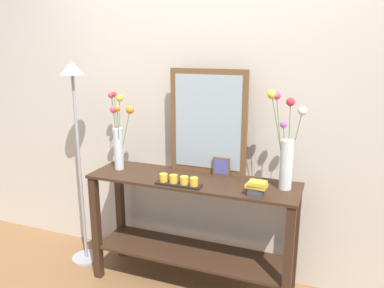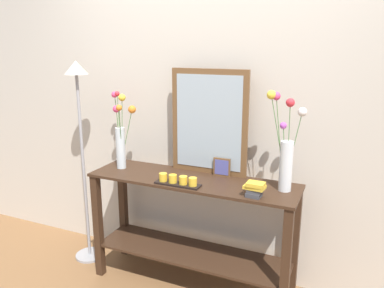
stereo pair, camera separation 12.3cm
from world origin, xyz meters
The scene contains 10 objects.
ground_plane centered at (0.00, 0.00, -0.01)m, with size 7.00×6.00×0.02m, color brown.
wall_back centered at (0.00, 0.33, 1.35)m, with size 6.40×0.08×2.70m, color beige.
console_table centered at (0.00, 0.00, 0.53)m, with size 1.50×0.42×0.84m.
mirror_leaning centered at (0.05, 0.18, 1.22)m, with size 0.57×0.03×0.76m.
tall_vase_left centered at (-0.60, 0.03, 1.11)m, with size 0.26×0.23×0.58m.
vase_right centered at (0.63, 0.05, 1.11)m, with size 0.25×0.10×0.65m.
candle_tray centered at (-0.04, -0.15, 0.87)m, with size 0.32×0.09×0.07m.
picture_frame_small centered at (0.17, 0.15, 0.91)m, with size 0.13×0.01×0.13m.
book_stack centered at (0.49, -0.14, 0.90)m, with size 0.13×0.10×0.10m.
floor_lamp centered at (-0.96, 0.00, 1.11)m, with size 0.24×0.24×1.64m.
Camera 2 is at (1.03, -2.32, 1.76)m, focal length 35.65 mm.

